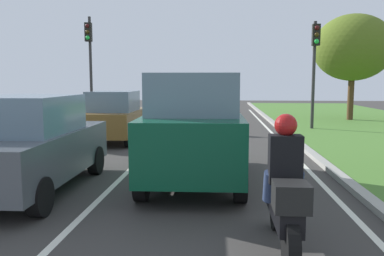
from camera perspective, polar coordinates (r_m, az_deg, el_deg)
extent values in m
plane|color=#383533|center=(14.09, -2.00, -2.00)|extent=(60.00, 60.00, 0.00)
cube|color=silver|center=(14.18, -4.81, -1.95)|extent=(0.12, 32.00, 0.01)
cube|color=silver|center=(14.17, 12.65, -2.10)|extent=(0.12, 32.00, 0.01)
cube|color=#9E9B93|center=(14.24, 14.65, -1.88)|extent=(0.24, 48.00, 0.12)
cube|color=#0C472D|center=(8.54, 0.39, -1.41)|extent=(1.98, 4.53, 1.10)
cube|color=slate|center=(8.31, 0.35, 4.94)|extent=(1.75, 2.73, 0.80)
cylinder|color=black|center=(10.21, -4.12, -3.20)|extent=(0.23, 0.76, 0.76)
cylinder|color=black|center=(10.14, 5.74, -3.29)|extent=(0.23, 0.76, 0.76)
cylinder|color=black|center=(7.25, -7.16, -7.37)|extent=(0.23, 0.76, 0.76)
cylinder|color=black|center=(7.16, 6.87, -7.56)|extent=(0.23, 0.76, 0.76)
cube|color=#474C51|center=(8.38, -21.87, -3.37)|extent=(1.80, 4.31, 0.84)
cube|color=slate|center=(8.20, -22.41, 1.82)|extent=(1.58, 2.11, 0.70)
cylinder|color=black|center=(10.10, -22.37, -4.16)|extent=(0.23, 0.64, 0.64)
cylinder|color=black|center=(9.50, -13.53, -4.49)|extent=(0.23, 0.64, 0.64)
cylinder|color=black|center=(6.84, -20.82, -9.15)|extent=(0.23, 0.64, 0.64)
cube|color=brown|center=(14.45, -10.78, 0.91)|extent=(1.67, 3.71, 0.80)
cube|color=slate|center=(14.16, -11.10, 3.78)|extent=(1.49, 1.91, 0.68)
cylinder|color=black|center=(15.90, -12.26, -0.06)|extent=(0.22, 0.60, 0.60)
cylinder|color=black|center=(15.56, -6.91, -0.10)|extent=(0.22, 0.60, 0.60)
cylinder|color=black|center=(13.52, -15.17, -1.32)|extent=(0.22, 0.60, 0.60)
cylinder|color=black|center=(13.11, -8.92, -1.41)|extent=(0.22, 0.60, 0.60)
cube|color=black|center=(5.28, 12.85, -10.62)|extent=(0.29, 1.40, 0.36)
ellipsoid|color=black|center=(5.56, 12.38, -7.39)|extent=(0.28, 0.50, 0.24)
cube|color=black|center=(4.69, 13.93, -9.46)|extent=(0.40, 0.40, 0.32)
cylinder|color=black|center=(6.03, 11.80, -11.19)|extent=(0.10, 0.60, 0.60)
cylinder|color=black|center=(4.82, 13.84, -15.92)|extent=(0.14, 0.60, 0.60)
cube|color=black|center=(5.09, 13.12, -4.33)|extent=(0.40, 0.26, 0.60)
sphere|color=maroon|center=(5.06, 13.19, 0.41)|extent=(0.28, 0.28, 0.28)
cylinder|color=navy|center=(5.27, 10.96, -8.14)|extent=(0.16, 0.29, 0.45)
cylinder|color=navy|center=(5.32, 14.64, -8.10)|extent=(0.16, 0.29, 0.45)
cylinder|color=#2D2D2D|center=(18.25, 16.89, 7.05)|extent=(0.14, 0.14, 4.66)
cube|color=black|center=(18.16, 17.23, 12.53)|extent=(0.32, 0.24, 0.90)
sphere|color=#3F0F0F|center=(18.06, 17.35, 13.45)|extent=(0.20, 0.20, 0.20)
sphere|color=#382B0C|center=(18.03, 17.32, 12.57)|extent=(0.20, 0.20, 0.20)
sphere|color=green|center=(18.00, 17.29, 11.69)|extent=(0.20, 0.20, 0.20)
cylinder|color=#2D2D2D|center=(20.71, -14.19, 7.89)|extent=(0.14, 0.14, 5.25)
cube|color=black|center=(20.64, -14.52, 13.07)|extent=(0.32, 0.24, 0.90)
sphere|color=#3F0F0F|center=(20.56, -14.66, 13.88)|extent=(0.20, 0.20, 0.20)
sphere|color=#382B0C|center=(20.52, -14.64, 13.10)|extent=(0.20, 0.20, 0.20)
sphere|color=green|center=(20.49, -14.61, 12.32)|extent=(0.20, 0.20, 0.20)
cylinder|color=#4C331E|center=(23.07, 21.61, 3.86)|extent=(0.32, 0.32, 2.34)
ellipsoid|color=#51661E|center=(23.12, 21.91, 10.56)|extent=(4.09, 4.09, 3.47)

